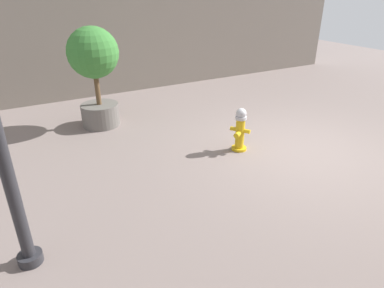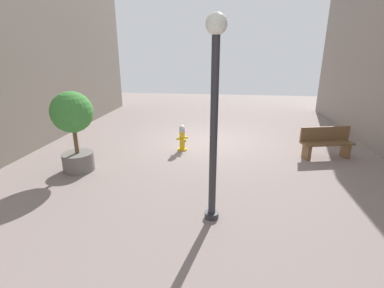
% 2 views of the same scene
% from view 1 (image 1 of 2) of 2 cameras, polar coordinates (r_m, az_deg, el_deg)
% --- Properties ---
extents(ground_plane, '(23.40, 23.40, 0.00)m').
position_cam_1_polar(ground_plane, '(6.93, 18.80, -1.23)').
color(ground_plane, gray).
extents(fire_hydrant, '(0.37, 0.36, 0.85)m').
position_cam_1_polar(fire_hydrant, '(6.53, 8.15, 2.43)').
color(fire_hydrant, gold).
rests_on(fire_hydrant, ground_plane).
extents(planter_tree, '(1.09, 1.09, 2.19)m').
position_cam_1_polar(planter_tree, '(7.70, -16.19, 12.43)').
color(planter_tree, slate).
rests_on(planter_tree, ground_plane).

